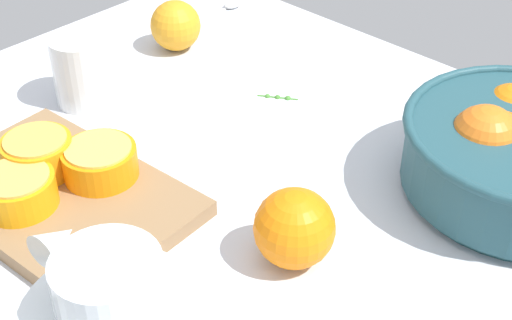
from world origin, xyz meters
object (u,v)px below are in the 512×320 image
Objects in this scene: loose_orange_0 at (294,228)px; orange_half_0 at (18,190)px; juice_glass at (83,74)px; orange_half_1 at (38,155)px; cutting_board at (60,197)px; orange_half_2 at (100,162)px; loose_orange_2 at (176,26)px; spoon at (218,10)px.

orange_half_0 is at bearing -148.97° from loose_orange_0.
juice_glass reaches higher than orange_half_1.
cutting_board is 28.07cm from loose_orange_0.
orange_half_2 is (2.23, 9.39, 0.01)cm from orange_half_0.
cutting_board is 6.08cm from orange_half_2.
orange_half_0 and orange_half_2 have the same top height.
orange_half_0 is 0.99× the size of loose_orange_0.
orange_half_2 is 24.90cm from loose_orange_0.
cutting_board is 39.30cm from loose_orange_2.
cutting_board is (16.22, -15.61, -3.22)cm from juice_glass.
orange_half_1 reaches higher than orange_half_0.
orange_half_0 is 1.02× the size of orange_half_1.
orange_half_2 is (17.51, -10.45, -0.29)cm from juice_glass.
juice_glass reaches higher than loose_orange_2.
orange_half_0 is at bearing -65.41° from loose_orange_2.
orange_half_2 reaches higher than spoon.
orange_half_2 is 0.62× the size of spoon.
loose_orange_2 is (-17.71, 38.70, -0.03)cm from orange_half_0.
orange_half_0 is at bearing -102.49° from cutting_board.
juice_glass is at bearing -82.67° from loose_orange_2.
spoon is at bearing 109.04° from loose_orange_2.
orange_half_0 is (-0.94, -4.23, 2.92)cm from cutting_board.
loose_orange_0 is at bearing -5.52° from juice_glass.
orange_half_0 is 6.32cm from orange_half_1.
loose_orange_2 is 0.55× the size of spoon.
spoon is at bearing 143.18° from loose_orange_0.
orange_half_2 is 1.12× the size of loose_orange_2.
orange_half_1 is 50.86cm from spoon.
orange_half_2 is 35.45cm from loose_orange_2.
juice_glass is 1.18× the size of orange_half_1.
loose_orange_2 is at bearing 118.41° from cutting_board.
loose_orange_2 reaches higher than orange_half_0.
orange_half_1 is 31.91cm from loose_orange_0.
spoon is (-48.67, 36.43, -3.82)cm from loose_orange_0.
orange_half_1 reaches higher than orange_half_2.
cutting_board is 53.39cm from spoon.
orange_half_0 is at bearing -103.39° from orange_half_2.
juice_glass reaches higher than loose_orange_0.
juice_glass is 18.73cm from orange_half_1.
cutting_board reaches higher than spoon.
loose_orange_0 is (24.05, 6.43, 0.35)cm from orange_half_2.
spoon is at bearing 111.55° from orange_half_1.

